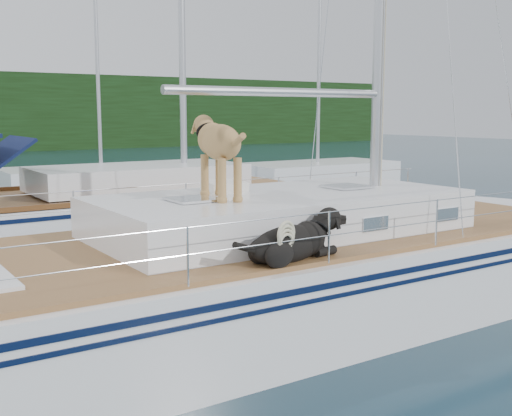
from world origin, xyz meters
TOP-DOWN VIEW (x-y plane):
  - ground at (0.00, 0.00)m, footprint 120.00×120.00m
  - main_sailboat at (0.09, -0.01)m, footprint 12.00×3.84m
  - neighbor_sailboat at (0.40, 6.66)m, footprint 11.00×3.50m
  - bg_boat_center at (4.00, 16.00)m, footprint 7.20×3.00m
  - bg_boat_east at (12.00, 13.00)m, footprint 6.40×3.00m

SIDE VIEW (x-z plane):
  - ground at x=0.00m, z-range 0.00..0.00m
  - bg_boat_center at x=4.00m, z-range -5.37..6.28m
  - bg_boat_east at x=12.00m, z-range -5.37..6.28m
  - neighbor_sailboat at x=0.40m, z-range -6.02..7.28m
  - main_sailboat at x=0.09m, z-range -6.32..7.69m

